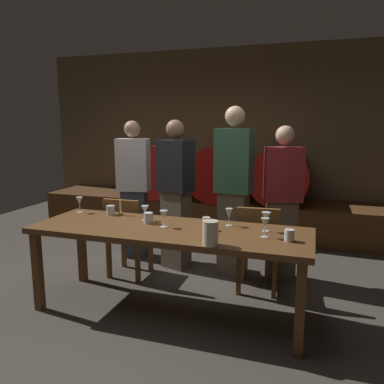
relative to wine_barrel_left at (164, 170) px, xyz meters
name	(u,v)px	position (x,y,z in m)	size (l,w,h in m)	color
ground_plane	(149,307)	(0.92, -2.63, -0.92)	(8.20, 8.20, 0.00)	#3F3A33
back_wall	(228,139)	(0.92, 0.55, 0.49)	(6.30, 0.24, 2.83)	brown
barrel_shelf	(219,215)	(0.92, 0.00, -0.66)	(5.67, 0.90, 0.52)	#4C2D16
wine_barrel_left	(164,170)	(0.00, 0.00, 0.00)	(0.83, 0.94, 0.83)	brown
wine_barrel_center	(221,172)	(0.94, 0.00, 0.00)	(0.83, 0.94, 0.83)	brown
wine_barrel_right	(281,175)	(1.83, 0.00, 0.00)	(0.83, 0.94, 0.83)	brown
dining_table	(169,236)	(1.13, -2.63, -0.23)	(2.41, 0.79, 0.77)	brown
chair_left	(127,233)	(0.40, -2.05, -0.43)	(0.40, 0.40, 0.88)	brown
chair_right	(258,245)	(1.81, -2.00, -0.43)	(0.43, 0.43, 0.88)	brown
guest_far_left	(134,189)	(0.19, -1.42, -0.06)	(0.42, 0.32, 1.69)	#33384C
guest_center_left	(176,194)	(0.81, -1.62, -0.05)	(0.44, 0.35, 1.70)	brown
guest_center_right	(234,191)	(1.48, -1.64, 0.02)	(0.40, 0.28, 1.84)	brown
guest_far_right	(282,203)	(1.99, -1.59, -0.09)	(0.43, 0.33, 1.64)	brown
candle_center	(121,210)	(0.50, -2.34, -0.11)	(0.05, 0.05, 0.18)	olive
pitcher	(210,233)	(1.59, -2.97, -0.06)	(0.12, 0.12, 0.19)	beige
wine_glass_far_left	(79,201)	(0.06, -2.37, -0.04)	(0.07, 0.07, 0.16)	white
wine_glass_left	(145,210)	(0.82, -2.45, -0.06)	(0.07, 0.07, 0.14)	silver
wine_glass_center_left	(164,215)	(1.07, -2.62, -0.05)	(0.07, 0.07, 0.15)	silver
wine_glass_center_right	(229,214)	(1.60, -2.40, -0.05)	(0.06, 0.06, 0.16)	silver
wine_glass_right	(266,217)	(1.93, -2.47, -0.03)	(0.08, 0.08, 0.16)	silver
wine_glass_far_right	(265,223)	(1.95, -2.65, -0.04)	(0.07, 0.07, 0.16)	silver
cup_far_left	(111,210)	(0.41, -2.37, -0.11)	(0.08, 0.08, 0.09)	silver
cup_center_left	(148,218)	(0.89, -2.54, -0.11)	(0.08, 0.08, 0.10)	silver
cup_center_right	(206,223)	(1.45, -2.58, -0.10)	(0.07, 0.07, 0.11)	beige
cup_far_right	(289,235)	(2.14, -2.69, -0.11)	(0.07, 0.07, 0.09)	silver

